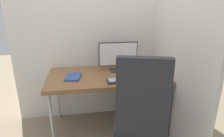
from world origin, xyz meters
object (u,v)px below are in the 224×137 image
office_chair (141,116)px  keyboard (126,80)px  monitor (118,55)px  filing_cabinet (143,107)px  notebook (73,77)px  pen_holder (150,65)px  mouse (153,76)px

office_chair → keyboard: bearing=92.5°
monitor → filing_cabinet: bearing=-32.9°
keyboard → monitor: bearing=93.7°
filing_cabinet → office_chair: bearing=-110.2°
monitor → notebook: bearing=-163.0°
monitor → pen_holder: monitor is taller
office_chair → mouse: size_ratio=13.32×
office_chair → notebook: (-0.59, 0.67, 0.14)m
filing_cabinet → keyboard: keyboard is taller
keyboard → notebook: (-0.57, 0.19, -0.00)m
mouse → notebook: bearing=157.6°
office_chair → mouse: (0.30, 0.53, 0.15)m
filing_cabinet → keyboard: (-0.26, -0.17, 0.45)m
notebook → monitor: bearing=26.9°
keyboard → notebook: keyboard is taller
keyboard → mouse: bearing=8.2°
filing_cabinet → mouse: 0.47m
filing_cabinet → mouse: mouse is taller
mouse → pen_holder: bearing=63.2°
office_chair → keyboard: (-0.02, 0.48, 0.15)m
mouse → notebook: 0.90m
monitor → mouse: size_ratio=5.54×
filing_cabinet → keyboard: size_ratio=1.32×
mouse → monitor: bearing=124.6°
filing_cabinet → pen_holder: bearing=53.2°
filing_cabinet → mouse: bearing=-65.9°
filing_cabinet → notebook: notebook is taller
keyboard → pen_holder: 0.53m
office_chair → keyboard: 0.50m
office_chair → monitor: office_chair is taller
office_chair → mouse: 0.62m
monitor → keyboard: monitor is taller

